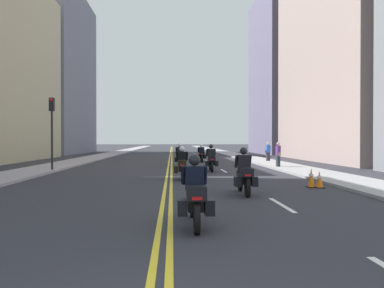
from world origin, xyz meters
TOP-DOWN VIEW (x-y plane):
  - ground_plane at (0.00, 48.00)m, footprint 264.00×264.00m
  - sidewalk_left at (-8.05, 48.00)m, footprint 2.81×144.00m
  - sidewalk_right at (8.05, 48.00)m, footprint 2.81×144.00m
  - centreline_yellow_inner at (-0.12, 48.00)m, footprint 0.12×132.00m
  - centreline_yellow_outer at (0.12, 48.00)m, footprint 0.12×132.00m
  - lane_dashes_white at (3.32, 29.00)m, footprint 0.14×56.40m
  - building_left_2 at (-15.65, 51.35)m, footprint 6.07×18.72m
  - building_right_2 at (16.80, 50.27)m, footprint 8.36×14.31m
  - motorcycle_0 at (0.65, 5.47)m, footprint 0.76×2.26m
  - motorcycle_1 at (2.63, 10.06)m, footprint 0.77×2.10m
  - motorcycle_2 at (0.63, 15.16)m, footprint 0.77×2.25m
  - motorcycle_3 at (2.50, 19.58)m, footprint 0.77×2.12m
  - motorcycle_4 at (0.70, 24.10)m, footprint 0.77×2.17m
  - motorcycle_5 at (2.65, 29.04)m, footprint 0.77×2.11m
  - traffic_cone_0 at (5.66, 11.82)m, footprint 0.33×0.33m
  - traffic_cone_1 at (5.93, 11.68)m, footprint 0.35×0.35m
  - traffic_light_near at (-7.04, 20.05)m, footprint 0.28×0.38m
  - pedestrian_0 at (7.25, 21.84)m, footprint 0.26×0.50m
  - pedestrian_1 at (8.40, 28.86)m, footprint 0.51×0.32m

SIDE VIEW (x-z plane):
  - ground_plane at x=0.00m, z-range 0.00..0.00m
  - centreline_yellow_inner at x=-0.12m, z-range 0.00..0.01m
  - centreline_yellow_outer at x=0.12m, z-range 0.00..0.01m
  - lane_dashes_white at x=3.32m, z-range 0.00..0.01m
  - sidewalk_left at x=-8.05m, z-range 0.00..0.12m
  - sidewalk_right at x=8.05m, z-range 0.00..0.12m
  - traffic_cone_1 at x=5.93m, z-range 0.00..0.67m
  - traffic_cone_0 at x=5.66m, z-range 0.00..0.78m
  - motorcycle_5 at x=2.65m, z-range -0.15..1.41m
  - motorcycle_0 at x=0.65m, z-range -0.14..1.43m
  - motorcycle_2 at x=0.63m, z-range -0.13..1.46m
  - motorcycle_3 at x=2.50m, z-range -0.16..1.49m
  - motorcycle_1 at x=2.63m, z-range -0.15..1.48m
  - motorcycle_4 at x=0.70m, z-range -0.16..1.50m
  - pedestrian_1 at x=8.40m, z-range 0.03..1.73m
  - pedestrian_0 at x=7.25m, z-range 0.03..1.77m
  - traffic_light_near at x=-7.04m, z-range 0.87..5.30m
  - building_left_2 at x=-15.65m, z-range 0.00..22.85m
  - building_right_2 at x=16.80m, z-range 0.00..23.09m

